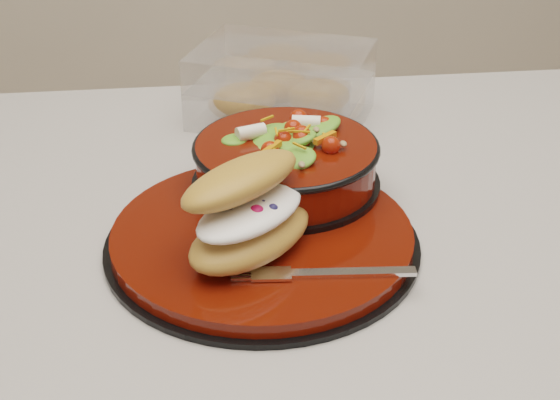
{
  "coord_description": "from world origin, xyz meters",
  "views": [
    {
      "loc": [
        -0.26,
        -0.71,
        1.33
      ],
      "look_at": [
        -0.18,
        -0.04,
        0.94
      ],
      "focal_mm": 50.0,
      "sensor_mm": 36.0,
      "label": 1
    }
  ],
  "objects": [
    {
      "name": "fork",
      "position": [
        -0.15,
        -0.15,
        0.92
      ],
      "size": [
        0.15,
        0.03,
        0.0
      ],
      "rotation": [
        0.0,
        0.0,
        1.49
      ],
      "color": "silver",
      "rests_on": "dinner_plate"
    },
    {
      "name": "croissant",
      "position": [
        -0.21,
        -0.1,
        0.96
      ],
      "size": [
        0.16,
        0.17,
        0.09
      ],
      "rotation": [
        0.0,
        0.0,
        0.74
      ],
      "color": "#CA8A3D",
      "rests_on": "dinner_plate"
    },
    {
      "name": "dinner_plate",
      "position": [
        -0.2,
        -0.07,
        0.91
      ],
      "size": [
        0.31,
        0.31,
        0.02
      ],
      "rotation": [
        0.0,
        0.0,
        -0.04
      ],
      "color": "black",
      "rests_on": "island_counter"
    },
    {
      "name": "pastry_box",
      "position": [
        -0.14,
        0.24,
        0.94
      ],
      "size": [
        0.26,
        0.23,
        0.09
      ],
      "rotation": [
        0.0,
        0.0,
        -0.42
      ],
      "color": "white",
      "rests_on": "island_counter"
    },
    {
      "name": "salad_bowl",
      "position": [
        -0.17,
        0.02,
        0.95
      ],
      "size": [
        0.2,
        0.2,
        0.09
      ],
      "rotation": [
        0.0,
        0.0,
        -0.01
      ],
      "color": "black",
      "rests_on": "dinner_plate"
    }
  ]
}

